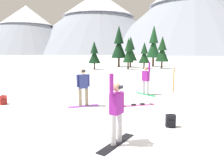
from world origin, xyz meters
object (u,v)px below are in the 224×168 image
at_px(pine_tree_young, 128,52).
at_px(pine_tree_tall, 162,51).
at_px(backpack_red, 3,100).
at_px(pine_tree_slender, 154,44).
at_px(snowboarder_background, 146,79).
at_px(snowboarder_midground, 83,86).
at_px(pine_tree_twin, 119,45).
at_px(pine_tree_short, 144,54).
at_px(trail_marker_pole, 174,80).
at_px(snowboarder_foreground, 117,111).
at_px(pine_tree_leaning, 130,50).
at_px(pine_tree_broad, 94,54).
at_px(backpack_black, 171,121).
at_px(loose_snowboard_far_spare, 138,105).

distance_m(pine_tree_young, pine_tree_tall, 5.66).
relative_size(backpack_red, pine_tree_young, 0.10).
relative_size(pine_tree_young, pine_tree_slender, 0.64).
height_order(snowboarder_background, pine_tree_young, pine_tree_young).
distance_m(snowboarder_midground, pine_tree_twin, 27.41).
height_order(backpack_red, pine_tree_short, pine_tree_short).
bearing_deg(trail_marker_pole, snowboarder_foreground, -132.13).
bearing_deg(pine_tree_young, snowboarder_background, -106.82).
xyz_separation_m(pine_tree_leaning, pine_tree_slender, (4.67, 0.88, 1.11)).
height_order(snowboarder_foreground, pine_tree_broad, pine_tree_broad).
relative_size(backpack_black, pine_tree_leaning, 0.09).
relative_size(pine_tree_young, pine_tree_twin, 0.66).
xyz_separation_m(trail_marker_pole, pine_tree_short, (6.26, 18.43, 1.40)).
bearing_deg(backpack_black, pine_tree_leaning, 72.19).
bearing_deg(pine_tree_slender, backpack_red, -130.20).
distance_m(backpack_black, trail_marker_pole, 6.49).
relative_size(snowboarder_foreground, pine_tree_broad, 0.49).
relative_size(backpack_black, pine_tree_twin, 0.07).
distance_m(snowboarder_midground, loose_snowboard_far_spare, 2.78).
relative_size(snowboarder_foreground, backpack_red, 4.27).
height_order(snowboarder_foreground, pine_tree_twin, pine_tree_twin).
distance_m(loose_snowboard_far_spare, trail_marker_pole, 4.22).
bearing_deg(pine_tree_tall, pine_tree_young, -178.90).
bearing_deg(snowboarder_foreground, pine_tree_twin, 72.40).
distance_m(loose_snowboard_far_spare, pine_tree_young, 22.04).
bearing_deg(pine_tree_tall, backpack_red, -135.25).
distance_m(pine_tree_tall, pine_tree_broad, 10.61).
distance_m(loose_snowboard_far_spare, pine_tree_short, 23.04).
xyz_separation_m(pine_tree_young, pine_tree_twin, (0.19, 5.27, 1.30)).
xyz_separation_m(backpack_red, pine_tree_broad, (8.48, 19.99, 2.05)).
distance_m(loose_snowboard_far_spare, pine_tree_slender, 29.05).
bearing_deg(snowboarder_midground, pine_tree_tall, 53.10).
bearing_deg(pine_tree_short, pine_tree_slender, 50.36).
xyz_separation_m(snowboarder_foreground, backpack_black, (2.19, 0.79, -0.73)).
relative_size(snowboarder_foreground, snowboarder_background, 1.02).
distance_m(trail_marker_pole, pine_tree_leaning, 22.91).
bearing_deg(snowboarder_foreground, backpack_red, 124.83).
xyz_separation_m(loose_snowboard_far_spare, pine_tree_leaning, (8.81, 24.55, 2.79)).
height_order(snowboarder_midground, pine_tree_short, pine_tree_short).
bearing_deg(backpack_black, trail_marker_pole, 57.61).
height_order(pine_tree_leaning, pine_tree_young, pine_tree_leaning).
relative_size(snowboarder_foreground, snowboarder_midground, 1.11).
height_order(snowboarder_background, pine_tree_tall, pine_tree_tall).
bearing_deg(pine_tree_tall, snowboarder_background, -121.24).
bearing_deg(pine_tree_twin, loose_snowboard_far_spare, -105.50).
distance_m(snowboarder_midground, pine_tree_young, 22.40).
height_order(snowboarder_foreground, pine_tree_leaning, pine_tree_leaning).
bearing_deg(pine_tree_twin, snowboarder_foreground, -107.60).
xyz_separation_m(backpack_red, pine_tree_short, (15.98, 18.82, 1.99)).
distance_m(pine_tree_young, pine_tree_slender, 8.11).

